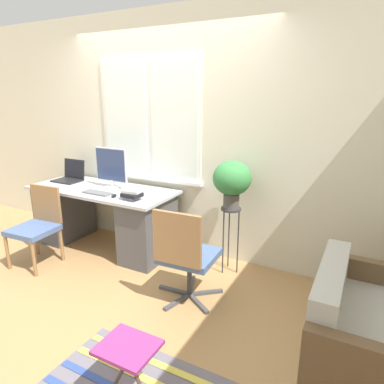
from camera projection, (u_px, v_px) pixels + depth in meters
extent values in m
plane|color=tan|center=(130.00, 272.00, 3.61)|extent=(14.00, 14.00, 0.00)
cube|color=beige|center=(168.00, 135.00, 3.92)|extent=(9.00, 0.06, 2.70)
cube|color=white|center=(126.00, 119.00, 4.10)|extent=(0.67, 0.02, 1.39)
cube|color=white|center=(125.00, 119.00, 4.09)|extent=(0.60, 0.01, 1.32)
cube|color=white|center=(174.00, 121.00, 3.79)|extent=(0.67, 0.02, 1.39)
cube|color=white|center=(174.00, 122.00, 3.79)|extent=(0.60, 0.01, 1.32)
cube|color=white|center=(151.00, 178.00, 4.14)|extent=(1.40, 0.11, 0.04)
cube|color=#B2B7BC|center=(102.00, 190.00, 4.01)|extent=(1.77, 0.73, 0.03)
cube|color=#4C4C51|center=(65.00, 211.00, 4.40)|extent=(0.40, 0.65, 0.71)
cube|color=#4C4C51|center=(148.00, 229.00, 3.82)|extent=(0.40, 0.65, 0.71)
cube|color=black|center=(67.00, 181.00, 4.32)|extent=(0.34, 0.24, 0.02)
cube|color=black|center=(74.00, 169.00, 4.40)|extent=(0.34, 0.04, 0.24)
cube|color=black|center=(74.00, 169.00, 4.40)|extent=(0.31, 0.03, 0.21)
cylinder|color=silver|center=(112.00, 187.00, 4.04)|extent=(0.17, 0.17, 0.02)
cylinder|color=silver|center=(112.00, 183.00, 4.03)|extent=(0.04, 0.04, 0.08)
cube|color=silver|center=(111.00, 165.00, 3.97)|extent=(0.43, 0.02, 0.39)
cube|color=navy|center=(110.00, 165.00, 3.96)|extent=(0.41, 0.01, 0.37)
cube|color=slate|center=(98.00, 193.00, 3.79)|extent=(0.34, 0.12, 0.02)
ellipsoid|color=black|center=(114.00, 196.00, 3.66)|extent=(0.04, 0.07, 0.04)
cube|color=white|center=(132.00, 198.00, 3.60)|extent=(0.15, 0.11, 0.03)
cube|color=black|center=(132.00, 195.00, 3.57)|extent=(0.20, 0.17, 0.04)
cube|color=white|center=(131.00, 191.00, 3.58)|extent=(0.22, 0.14, 0.03)
cylinder|color=olive|center=(7.00, 252.00, 3.62)|extent=(0.04, 0.04, 0.40)
cylinder|color=olive|center=(34.00, 258.00, 3.47)|extent=(0.04, 0.04, 0.40)
cylinder|color=olive|center=(36.00, 238.00, 3.95)|extent=(0.04, 0.04, 0.40)
cylinder|color=olive|center=(61.00, 244.00, 3.80)|extent=(0.04, 0.04, 0.40)
cube|color=#4C6699|center=(33.00, 230.00, 3.65)|extent=(0.47, 0.45, 0.06)
cube|color=olive|center=(46.00, 204.00, 3.78)|extent=(0.39, 0.06, 0.41)
cube|color=#47474C|center=(174.00, 290.00, 3.24)|extent=(0.32, 0.05, 0.03)
cube|color=#47474C|center=(177.00, 302.00, 3.06)|extent=(0.12, 0.32, 0.03)
cube|color=#47474C|center=(198.00, 303.00, 3.04)|extent=(0.29, 0.20, 0.03)
cube|color=#47474C|center=(206.00, 293.00, 3.20)|extent=(0.27, 0.23, 0.03)
cube|color=#47474C|center=(192.00, 285.00, 3.33)|extent=(0.15, 0.31, 0.03)
cylinder|color=#333338|center=(189.00, 276.00, 3.12)|extent=(0.04, 0.04, 0.35)
cube|color=#4C6699|center=(189.00, 256.00, 3.06)|extent=(0.49, 0.47, 0.06)
cube|color=olive|center=(177.00, 239.00, 2.79)|extent=(0.43, 0.06, 0.45)
cube|color=beige|center=(371.00, 347.00, 2.24)|extent=(0.73, 0.92, 0.43)
cube|color=beige|center=(331.00, 287.00, 2.27)|extent=(0.16, 0.92, 0.30)
cube|color=brown|center=(374.00, 297.00, 2.65)|extent=(0.73, 0.09, 0.59)
cylinder|color=#333338|center=(231.00, 209.00, 3.44)|extent=(0.21, 0.21, 0.02)
cylinder|color=#333338|center=(238.00, 243.00, 3.50)|extent=(0.01, 0.01, 0.68)
cylinder|color=#333338|center=(229.00, 237.00, 3.63)|extent=(0.01, 0.01, 0.68)
cylinder|color=#333338|center=(223.00, 243.00, 3.50)|extent=(0.01, 0.01, 0.68)
cylinder|color=#514C47|center=(231.00, 201.00, 3.42)|extent=(0.16, 0.16, 0.15)
ellipsoid|color=#388442|center=(232.00, 178.00, 3.36)|extent=(0.38, 0.38, 0.34)
cube|color=#DBCC4C|center=(157.00, 384.00, 2.21)|extent=(1.36, 0.05, 0.00)
cube|color=#DBCC4C|center=(169.00, 368.00, 2.33)|extent=(1.36, 0.05, 0.00)
cube|color=#93337A|center=(128.00, 347.00, 1.99)|extent=(0.34, 0.29, 0.02)
cylinder|color=#4C3D2D|center=(122.00, 371.00, 2.08)|extent=(0.20, 0.02, 0.39)
cylinder|color=#4C3D2D|center=(137.00, 379.00, 2.02)|extent=(0.20, 0.02, 0.39)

